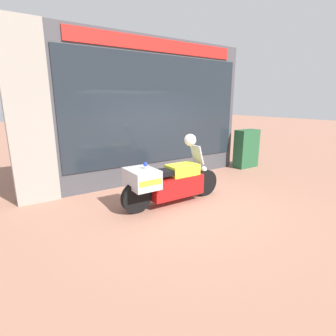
% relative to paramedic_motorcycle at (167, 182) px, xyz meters
% --- Properties ---
extents(ground_plane, '(60.00, 60.00, 0.00)m').
position_rel_paramedic_motorcycle_xyz_m(ground_plane, '(0.49, -0.09, -0.53)').
color(ground_plane, '#9E6B56').
extents(shop_building, '(6.52, 0.55, 3.86)m').
position_rel_paramedic_motorcycle_xyz_m(shop_building, '(0.08, 1.91, 1.41)').
color(shop_building, '#424247').
rests_on(shop_building, ground).
extents(window_display, '(5.18, 0.30, 1.96)m').
position_rel_paramedic_motorcycle_xyz_m(window_display, '(0.86, 1.94, -0.06)').
color(window_display, slate).
rests_on(window_display, ground).
extents(paramedic_motorcycle, '(2.49, 0.74, 1.26)m').
position_rel_paramedic_motorcycle_xyz_m(paramedic_motorcycle, '(0.00, 0.00, 0.00)').
color(paramedic_motorcycle, black).
rests_on(paramedic_motorcycle, ground).
extents(utility_cabinet, '(0.84, 0.42, 1.29)m').
position_rel_paramedic_motorcycle_xyz_m(utility_cabinet, '(4.16, 1.36, 0.11)').
color(utility_cabinet, '#235633').
rests_on(utility_cabinet, ground).
extents(white_helmet, '(0.26, 0.26, 0.26)m').
position_rel_paramedic_motorcycle_xyz_m(white_helmet, '(0.62, 0.00, 0.86)').
color(white_helmet, white).
rests_on(white_helmet, paramedic_motorcycle).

